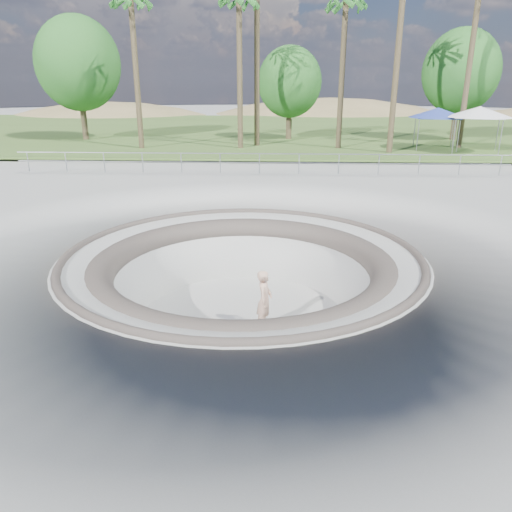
{
  "coord_description": "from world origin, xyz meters",
  "views": [
    {
      "loc": [
        1.01,
        -13.36,
        4.76
      ],
      "look_at": [
        0.38,
        0.22,
        -0.1
      ],
      "focal_mm": 35.0,
      "sensor_mm": 36.0,
      "label": 1
    }
  ],
  "objects": [
    {
      "name": "ground",
      "position": [
        0.0,
        0.0,
        0.0
      ],
      "size": [
        180.0,
        180.0,
        0.0
      ],
      "primitive_type": "plane",
      "color": "#A4A49F",
      "rests_on": "ground"
    },
    {
      "name": "skate_bowl",
      "position": [
        0.0,
        0.0,
        -1.83
      ],
      "size": [
        14.0,
        14.0,
        4.1
      ],
      "color": "#A4A49F",
      "rests_on": "ground"
    },
    {
      "name": "grass_strip",
      "position": [
        0.0,
        34.0,
        0.22
      ],
      "size": [
        180.0,
        36.0,
        0.12
      ],
      "color": "#3F5C24",
      "rests_on": "ground"
    },
    {
      "name": "distant_hills",
      "position": [
        3.78,
        57.17,
        -7.02
      ],
      "size": [
        103.2,
        45.0,
        28.6
      ],
      "color": "olive",
      "rests_on": "ground"
    },
    {
      "name": "safety_railing",
      "position": [
        0.0,
        12.0,
        0.69
      ],
      "size": [
        25.0,
        0.06,
        1.03
      ],
      "color": "gray",
      "rests_on": "ground"
    },
    {
      "name": "skateboard",
      "position": [
        0.66,
        -0.93,
        -1.83
      ],
      "size": [
        0.86,
        0.43,
        0.09
      ],
      "color": "brown",
      "rests_on": "ground"
    },
    {
      "name": "skater",
      "position": [
        0.66,
        -0.93,
        -0.96
      ],
      "size": [
        0.52,
        0.69,
        1.7
      ],
      "primitive_type": "imported",
      "rotation": [
        0.0,
        0.0,
        1.38
      ],
      "color": "tan",
      "rests_on": "skateboard"
    },
    {
      "name": "canopy_white",
      "position": [
        13.49,
        19.68,
        2.75
      ],
      "size": [
        5.33,
        5.33,
        2.83
      ],
      "color": "gray",
      "rests_on": "ground"
    },
    {
      "name": "canopy_blue",
      "position": [
        11.36,
        21.1,
        2.61
      ],
      "size": [
        5.2,
        5.2,
        2.66
      ],
      "color": "gray",
      "rests_on": "ground"
    },
    {
      "name": "palm_a",
      "position": [
        -8.35,
        20.61,
        9.25
      ],
      "size": [
        2.6,
        2.6,
        10.47
      ],
      "color": "#4E412D",
      "rests_on": "ground"
    },
    {
      "name": "palm_b",
      "position": [
        -1.66,
        21.02,
        9.31
      ],
      "size": [
        2.6,
        2.6,
        10.54
      ],
      "color": "#4E412D",
      "rests_on": "ground"
    },
    {
      "name": "palm_d",
      "position": [
        4.99,
        21.35,
        9.17
      ],
      "size": [
        2.6,
        2.6,
        10.38
      ],
      "color": "#4E412D",
      "rests_on": "ground"
    },
    {
      "name": "bushy_tree_left",
      "position": [
        -14.01,
        25.46,
        5.76
      ],
      "size": [
        6.25,
        5.68,
        9.01
      ],
      "color": "#4E412D",
      "rests_on": "ground"
    },
    {
      "name": "bushy_tree_mid",
      "position": [
        1.69,
        26.55,
        4.46
      ],
      "size": [
        4.8,
        4.37,
        6.93
      ],
      "color": "#4E412D",
      "rests_on": "ground"
    },
    {
      "name": "bushy_tree_right",
      "position": [
        14.35,
        26.64,
        5.21
      ],
      "size": [
        5.63,
        5.12,
        8.13
      ],
      "color": "#4E412D",
      "rests_on": "ground"
    }
  ]
}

